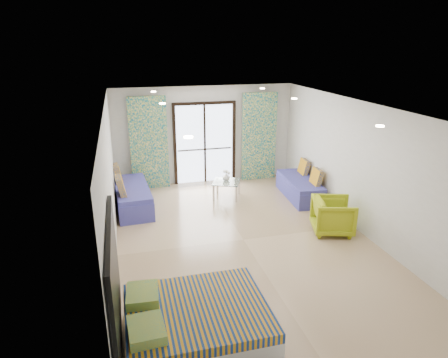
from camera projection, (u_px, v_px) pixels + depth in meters
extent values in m
cube|color=black|center=(204.00, 103.00, 10.79)|extent=(1.76, 0.08, 0.08)
cube|color=black|center=(175.00, 146.00, 10.96)|extent=(0.08, 0.08, 2.20)
cube|color=black|center=(234.00, 142.00, 11.36)|extent=(0.08, 0.08, 2.20)
cube|color=black|center=(205.00, 144.00, 11.16)|extent=(0.05, 0.06, 2.20)
cube|color=#595451|center=(205.00, 149.00, 11.23)|extent=(1.52, 0.03, 0.04)
cube|color=white|center=(149.00, 143.00, 10.61)|extent=(1.00, 0.10, 2.50)
cube|color=white|center=(259.00, 137.00, 11.35)|extent=(1.00, 0.10, 2.50)
cylinder|color=#FFE0B2|center=(188.00, 137.00, 5.09)|extent=(0.12, 0.12, 0.02)
cylinder|color=#FFE0B2|center=(380.00, 126.00, 5.76)|extent=(0.12, 0.12, 0.02)
cylinder|color=#FFE0B2|center=(162.00, 103.00, 7.83)|extent=(0.12, 0.12, 0.02)
cylinder|color=#FFE0B2|center=(294.00, 99.00, 8.50)|extent=(0.12, 0.12, 0.02)
cylinder|color=#FFE0B2|center=(153.00, 92.00, 9.66)|extent=(0.12, 0.12, 0.02)
cylinder|color=#FFE0B2|center=(262.00, 88.00, 10.33)|extent=(0.12, 0.12, 0.02)
cube|color=black|center=(114.00, 284.00, 4.83)|extent=(0.06, 2.10, 1.50)
cube|color=silver|center=(113.00, 237.00, 5.97)|extent=(0.02, 0.10, 0.10)
cube|color=silver|center=(198.00, 328.00, 5.35)|extent=(1.89, 1.51, 0.38)
cube|color=navy|center=(197.00, 312.00, 5.27)|extent=(1.87, 1.54, 0.14)
cube|color=#1D8477|center=(146.00, 330.00, 4.73)|extent=(0.45, 0.54, 0.13)
cube|color=#1D8477|center=(143.00, 295.00, 5.39)|extent=(0.46, 0.55, 0.13)
cube|color=#3E3E94|center=(133.00, 199.00, 9.62)|extent=(0.89, 2.03, 0.44)
cube|color=#3E3E94|center=(132.00, 188.00, 9.53)|extent=(0.87, 1.99, 0.11)
cube|color=navy|center=(121.00, 186.00, 8.95)|extent=(0.25, 0.51, 0.46)
cube|color=navy|center=(118.00, 174.00, 9.78)|extent=(0.25, 0.51, 0.46)
cube|color=#3E3E94|center=(300.00, 190.00, 10.29)|extent=(0.82, 1.84, 0.40)
cube|color=#3E3E94|center=(300.00, 181.00, 10.21)|extent=(0.80, 1.80, 0.10)
cube|color=navy|center=(317.00, 177.00, 9.79)|extent=(0.23, 0.46, 0.41)
cube|color=navy|center=(304.00, 167.00, 10.56)|extent=(0.23, 0.46, 0.41)
cylinder|color=silver|center=(214.00, 193.00, 10.04)|extent=(0.07, 0.07, 0.43)
cylinder|color=silver|center=(236.00, 194.00, 9.95)|extent=(0.07, 0.07, 0.43)
cylinder|color=silver|center=(217.00, 185.00, 10.57)|extent=(0.07, 0.07, 0.43)
cylinder|color=silver|center=(239.00, 186.00, 10.49)|extent=(0.07, 0.07, 0.43)
cube|color=#8CA59E|center=(227.00, 182.00, 10.19)|extent=(0.87, 0.87, 0.02)
sphere|color=white|center=(229.00, 173.00, 10.11)|extent=(0.07, 0.07, 0.07)
sphere|color=white|center=(227.00, 172.00, 10.16)|extent=(0.07, 0.07, 0.07)
sphere|color=white|center=(225.00, 171.00, 10.11)|extent=(0.07, 0.07, 0.07)
sphere|color=white|center=(226.00, 171.00, 10.05)|extent=(0.07, 0.07, 0.07)
imported|color=white|center=(226.00, 177.00, 10.22)|extent=(0.22, 0.23, 0.20)
imported|color=#9EAB16|center=(333.00, 214.00, 8.33)|extent=(0.94, 0.97, 0.82)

